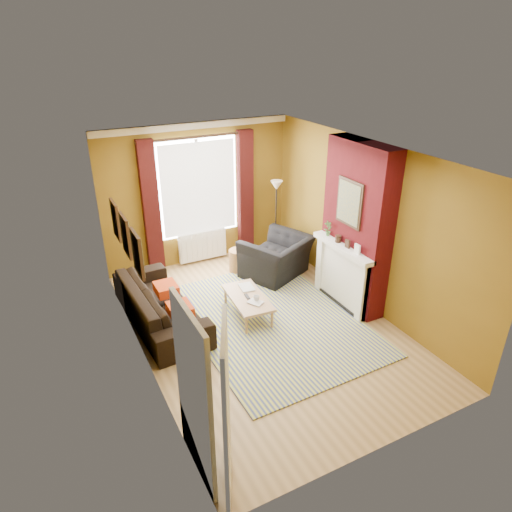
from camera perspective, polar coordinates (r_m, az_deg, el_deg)
name	(u,v)px	position (r m, az deg, el deg)	size (l,w,h in m)	color
ground	(263,326)	(7.46, 0.89, -8.71)	(5.50, 5.50, 0.00)	olive
room_walls	(291,234)	(7.28, 4.37, 2.76)	(3.82, 5.54, 2.83)	brown
striped_rug	(271,320)	(7.59, 1.90, -7.98)	(2.64, 3.60, 0.02)	#313F89
sofa	(160,304)	(7.55, -11.92, -5.83)	(2.33, 0.91, 0.68)	black
armchair	(276,257)	(8.77, 2.57, -0.12)	(1.20, 1.05, 0.78)	black
coffee_table	(248,299)	(7.55, -1.05, -5.34)	(0.63, 1.13, 0.36)	tan
wicker_stool	(238,260)	(9.00, -2.25, -0.56)	(0.38, 0.38, 0.45)	#A17245
floor_lamp	(276,198)	(9.18, 2.55, 7.28)	(0.30, 0.30, 1.65)	black
book_a	(253,305)	(7.28, -0.43, -6.13)	(0.18, 0.24, 0.02)	#999999
book_b	(240,288)	(7.73, -1.98, -4.07)	(0.22, 0.31, 0.02)	#999999
mug	(256,298)	(7.38, 0.05, -5.31)	(0.10, 0.10, 0.09)	#999999
tv_remote	(247,297)	(7.50, -1.10, -5.09)	(0.07, 0.17, 0.02)	#252528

